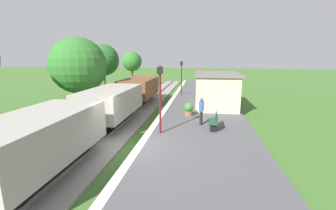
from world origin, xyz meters
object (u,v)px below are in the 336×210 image
at_px(bench_near_hut, 214,121).
at_px(tree_field_distant, 132,62).
at_px(station_hut, 216,89).
at_px(tree_field_left, 103,60).
at_px(freight_train, 112,104).
at_px(lamp_post_far, 181,71).
at_px(person_waiting, 201,110).
at_px(tree_trackside_far, 78,66).
at_px(potted_planter, 189,109).
at_px(lamp_post_near, 160,86).

relative_size(bench_near_hut, tree_field_distant, 0.29).
distance_m(station_hut, tree_field_distant, 17.84).
distance_m(station_hut, tree_field_left, 13.25).
height_order(freight_train, lamp_post_far, lamp_post_far).
bearing_deg(person_waiting, lamp_post_far, -68.66).
height_order(station_hut, lamp_post_far, lamp_post_far).
relative_size(tree_field_left, tree_field_distant, 1.12).
bearing_deg(person_waiting, tree_field_distant, -52.00).
height_order(bench_near_hut, person_waiting, person_waiting).
distance_m(lamp_post_far, tree_trackside_far, 10.77).
bearing_deg(freight_train, tree_field_distant, 103.36).
bearing_deg(potted_planter, tree_field_distant, 118.55).
relative_size(bench_near_hut, tree_field_left, 0.26).
bearing_deg(bench_near_hut, lamp_post_near, -157.63).
relative_size(station_hut, tree_field_left, 1.02).
height_order(bench_near_hut, potted_planter, potted_planter).
bearing_deg(person_waiting, lamp_post_near, 51.61).
bearing_deg(tree_field_distant, tree_trackside_far, -87.15).
bearing_deg(lamp_post_near, person_waiting, 41.60).
height_order(person_waiting, lamp_post_far, lamp_post_far).
bearing_deg(lamp_post_far, station_hut, -57.00).
relative_size(lamp_post_near, lamp_post_far, 1.00).
xyz_separation_m(lamp_post_far, tree_field_distant, (-8.05, 8.40, 0.84)).
height_order(freight_train, station_hut, station_hut).
xyz_separation_m(person_waiting, lamp_post_near, (-2.17, -1.93, 1.62)).
relative_size(lamp_post_far, tree_trackside_far, 0.64).
relative_size(bench_near_hut, potted_planter, 1.64).
xyz_separation_m(bench_near_hut, tree_trackside_far, (-10.18, 3.64, 2.93)).
xyz_separation_m(lamp_post_near, lamp_post_far, (0.00, 12.77, 0.00)).
distance_m(lamp_post_far, tree_field_left, 8.76).
bearing_deg(station_hut, tree_field_distant, 130.06).
distance_m(lamp_post_near, tree_trackside_far, 8.75).
xyz_separation_m(freight_train, station_hut, (6.80, 5.84, 0.26)).
bearing_deg(station_hut, tree_field_left, 157.27).
bearing_deg(tree_trackside_far, lamp_post_near, -33.78).
height_order(potted_planter, lamp_post_near, lamp_post_near).
bearing_deg(person_waiting, tree_trackside_far, -7.19).
distance_m(bench_near_hut, tree_field_left, 16.62).
bearing_deg(lamp_post_far, person_waiting, -78.67).
height_order(lamp_post_near, tree_field_distant, tree_field_distant).
xyz_separation_m(station_hut, lamp_post_near, (-3.35, -7.61, 1.15)).
bearing_deg(tree_field_left, potted_planter, -40.98).
distance_m(freight_train, lamp_post_far, 11.62).
height_order(freight_train, bench_near_hut, freight_train).
bearing_deg(person_waiting, potted_planter, -57.00).
bearing_deg(tree_trackside_far, tree_field_distant, 92.85).
distance_m(bench_near_hut, person_waiting, 1.15).
xyz_separation_m(lamp_post_far, tree_trackside_far, (-7.24, -7.93, 0.85)).
height_order(lamp_post_near, tree_field_left, tree_field_left).
bearing_deg(freight_train, person_waiting, 1.65).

